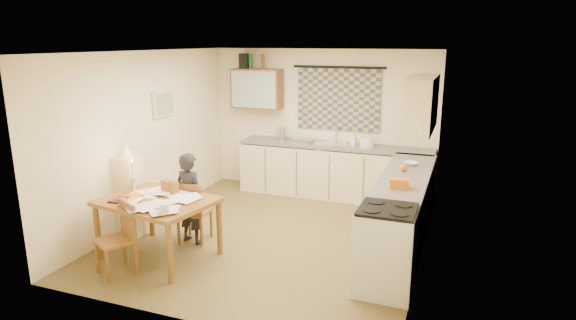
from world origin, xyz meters
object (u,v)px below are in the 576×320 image
at_px(dining_table, 159,228).
at_px(chair_far, 194,223).
at_px(counter_back, 334,171).
at_px(stove, 385,250).
at_px(counter_right, 402,213).
at_px(person, 190,198).
at_px(shelf_stand, 130,197).

bearing_deg(dining_table, chair_far, 85.06).
relative_size(counter_back, stove, 3.48).
distance_m(stove, chair_far, 2.66).
bearing_deg(dining_table, stove, 12.51).
height_order(counter_right, person, person).
xyz_separation_m(counter_back, counter_right, (1.37, -1.67, -0.00)).
xyz_separation_m(stove, dining_table, (-2.77, -0.13, -0.09)).
relative_size(counter_back, shelf_stand, 2.94).
relative_size(stove, chair_far, 1.13).
height_order(counter_back, counter_right, same).
relative_size(counter_back, dining_table, 2.25).
xyz_separation_m(counter_right, stove, (0.00, -1.28, 0.02)).
bearing_deg(stove, counter_back, 114.95).
xyz_separation_m(chair_far, shelf_stand, (-0.92, -0.14, 0.30)).
bearing_deg(stove, shelf_stand, 175.11).
bearing_deg(counter_right, stove, -90.00).
bearing_deg(counter_right, counter_back, 129.34).
xyz_separation_m(dining_table, chair_far, (0.15, 0.57, -0.12)).
bearing_deg(counter_right, person, -161.64).
height_order(chair_far, person, person).
xyz_separation_m(counter_right, person, (-2.64, -0.88, 0.16)).
relative_size(counter_back, chair_far, 3.92).
xyz_separation_m(counter_right, chair_far, (-2.62, -0.83, -0.19)).
xyz_separation_m(stove, chair_far, (-2.62, 0.44, -0.21)).
xyz_separation_m(person, shelf_stand, (-0.90, -0.10, -0.06)).
xyz_separation_m(counter_back, stove, (1.37, -2.95, 0.02)).
bearing_deg(counter_right, shelf_stand, -164.64).
bearing_deg(chair_far, counter_back, -122.63).
relative_size(counter_back, person, 2.68).
xyz_separation_m(counter_back, dining_table, (-1.40, -3.08, -0.07)).
distance_m(stove, dining_table, 2.77).
height_order(stove, person, person).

